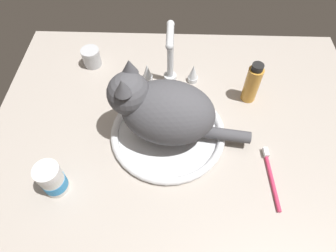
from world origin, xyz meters
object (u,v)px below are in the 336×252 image
Objects in this scene: faucet at (170,62)px; cat at (161,109)px; sink_basin at (168,132)px; toothbrush at (271,177)px; amber_bottle at (252,83)px; pill_bottle at (52,180)px; metal_jar at (91,57)px.

cat is at bearing -95.40° from faucet.
sink_basin is 1.84× the size of toothbrush.
sink_basin is 1.44× the size of faucet.
sink_basin reaches higher than toothbrush.
amber_bottle is at bearing -13.85° from faucet.
sink_basin is at bearing -90.00° from faucet.
cat is at bearing 172.37° from sink_basin.
pill_bottle is at bearing -145.56° from cat.
pill_bottle is at bearing -147.85° from sink_basin.
cat reaches higher than sink_basin.
pill_bottle is (-27.03, -16.99, 3.61)cm from sink_basin.
metal_jar is (-50.37, 13.40, -3.42)cm from amber_bottle.
amber_bottle reaches higher than sink_basin.
metal_jar is at bearing 89.00° from pill_bottle.
metal_jar reaches higher than toothbrush.
metal_jar is at bearing 133.46° from sink_basin.
pill_bottle is 54.07cm from toothbrush.
faucet is 3.66× the size of metal_jar.
amber_bottle is (51.15, 31.29, 1.93)cm from pill_bottle.
amber_bottle reaches higher than toothbrush.
toothbrush is at bearing -24.08° from cat.
toothbrush is (26.72, -32.78, -8.05)cm from faucet.
cat reaches higher than pill_bottle.
metal_jar reaches higher than sink_basin.
metal_jar is (-26.25, 27.70, 2.13)cm from sink_basin.
sink_basin is 0.85× the size of cat.
metal_jar is at bearing 164.15° from faucet.
pill_bottle is 0.71× the size of amber_bottle.
cat reaches higher than toothbrush.
faucet is 46.20cm from pill_bottle.
faucet is at bearing 129.18° from toothbrush.
pill_bottle is at bearing -91.00° from metal_jar.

